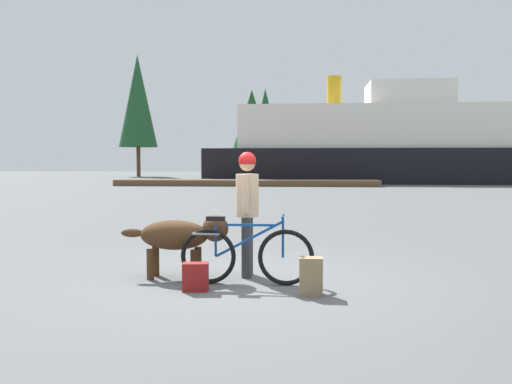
% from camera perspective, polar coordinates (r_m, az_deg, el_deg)
% --- Properties ---
extents(ground_plane, '(160.00, 160.00, 0.00)m').
position_cam_1_polar(ground_plane, '(7.31, -1.16, -9.50)').
color(ground_plane, '#595B5B').
extents(bicycle, '(1.76, 0.44, 0.92)m').
position_cam_1_polar(bicycle, '(7.05, -1.09, -6.69)').
color(bicycle, black).
rests_on(bicycle, ground_plane).
extents(person_cyclist, '(0.32, 0.53, 1.75)m').
position_cam_1_polar(person_cyclist, '(7.49, -0.93, -1.00)').
color(person_cyclist, '#333338').
rests_on(person_cyclist, ground_plane).
extents(dog, '(1.51, 0.48, 0.88)m').
position_cam_1_polar(dog, '(7.47, -7.98, -4.61)').
color(dog, '#472D19').
rests_on(dog, ground_plane).
extents(backpack, '(0.28, 0.21, 0.46)m').
position_cam_1_polar(backpack, '(6.57, 5.89, -8.92)').
color(backpack, '#8C7251').
rests_on(backpack, ground_plane).
extents(handbag_pannier, '(0.34, 0.22, 0.35)m').
position_cam_1_polar(handbag_pannier, '(6.80, -6.45, -8.97)').
color(handbag_pannier, maroon).
rests_on(handbag_pannier, ground_plane).
extents(dock_pier, '(17.51, 2.94, 0.40)m').
position_cam_1_polar(dock_pier, '(36.07, -1.01, 1.00)').
color(dock_pier, brown).
rests_on(dock_pier, ground_plane).
extents(ferry_boat, '(25.42, 7.69, 8.18)m').
position_cam_1_polar(ferry_boat, '(42.31, 12.58, 4.82)').
color(ferry_boat, black).
rests_on(ferry_boat, ground_plane).
extents(sailboat_moored, '(7.81, 2.19, 7.02)m').
position_cam_1_polar(sailboat_moored, '(46.00, 15.74, 1.72)').
color(sailboat_moored, navy).
rests_on(sailboat_moored, ground_plane).
extents(pine_tree_far_left, '(4.10, 4.10, 13.05)m').
position_cam_1_polar(pine_tree_far_left, '(59.50, -12.48, 9.43)').
color(pine_tree_far_left, '#4C331E').
rests_on(pine_tree_far_left, ground_plane).
extents(pine_tree_center, '(4.28, 4.28, 9.35)m').
position_cam_1_polar(pine_tree_center, '(58.17, -0.45, 7.61)').
color(pine_tree_center, '#4C331E').
rests_on(pine_tree_center, ground_plane).
extents(pine_tree_far_right, '(3.78, 3.78, 9.74)m').
position_cam_1_polar(pine_tree_far_right, '(59.25, 18.73, 7.47)').
color(pine_tree_far_right, '#4C331E').
rests_on(pine_tree_far_right, ground_plane).
extents(pine_tree_mid_back, '(3.43, 3.43, 10.22)m').
position_cam_1_polar(pine_tree_mid_back, '(63.85, 0.99, 7.85)').
color(pine_tree_mid_back, '#4C331E').
rests_on(pine_tree_mid_back, ground_plane).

